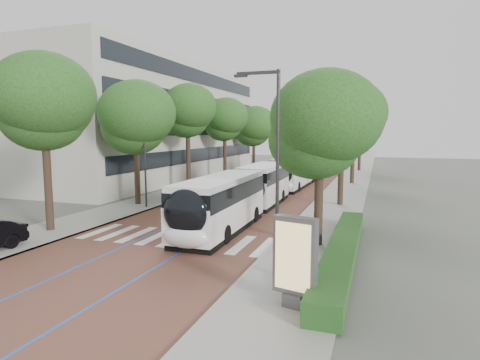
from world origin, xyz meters
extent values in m
plane|color=#51544C|center=(0.00, 0.00, 0.00)|extent=(160.00, 160.00, 0.00)
cube|color=brown|center=(0.00, 40.00, 0.01)|extent=(11.00, 140.00, 0.02)
cube|color=gray|center=(-7.50, 40.00, 0.06)|extent=(4.00, 140.00, 0.12)
cube|color=gray|center=(7.50, 40.00, 0.06)|extent=(4.00, 140.00, 0.12)
cube|color=gray|center=(-5.60, 40.00, 0.06)|extent=(0.20, 140.00, 0.14)
cube|color=gray|center=(5.60, 40.00, 0.06)|extent=(0.20, 140.00, 0.14)
cube|color=silver|center=(-4.80, 1.00, 0.03)|extent=(0.55, 3.60, 0.01)
cube|color=silver|center=(-3.55, 1.00, 0.03)|extent=(0.55, 3.60, 0.01)
cube|color=silver|center=(-2.30, 1.00, 0.03)|extent=(0.55, 3.60, 0.01)
cube|color=silver|center=(-1.05, 1.00, 0.03)|extent=(0.55, 3.60, 0.01)
cube|color=silver|center=(0.20, 1.00, 0.03)|extent=(0.55, 3.60, 0.01)
cube|color=silver|center=(1.45, 1.00, 0.03)|extent=(0.55, 3.60, 0.01)
cube|color=silver|center=(2.70, 1.00, 0.03)|extent=(0.55, 3.60, 0.01)
cube|color=silver|center=(3.95, 1.00, 0.03)|extent=(0.55, 3.60, 0.01)
cube|color=silver|center=(5.20, 1.00, 0.03)|extent=(0.55, 3.60, 0.01)
cube|color=#2253AB|center=(-1.60, 40.00, 0.02)|extent=(0.12, 126.00, 0.01)
cube|color=#2253AB|center=(1.60, 40.00, 0.02)|extent=(0.12, 126.00, 0.01)
cube|color=#AEAAA1|center=(-19.50, 28.00, 7.00)|extent=(18.00, 40.00, 14.00)
cube|color=black|center=(-10.45, 28.00, 3.00)|extent=(0.12, 38.00, 1.60)
cube|color=black|center=(-10.45, 28.00, 6.20)|extent=(0.12, 38.00, 1.60)
cube|color=black|center=(-10.45, 28.00, 9.40)|extent=(0.12, 38.00, 1.60)
cube|color=black|center=(-10.45, 28.00, 12.40)|extent=(0.12, 38.00, 1.60)
cube|color=#174218|center=(9.10, 0.00, 0.52)|extent=(1.20, 14.00, 0.80)
cylinder|color=#2B2B2D|center=(6.80, -3.00, 4.12)|extent=(0.14, 0.14, 8.00)
cube|color=#2B2B2D|center=(6.00, -3.00, 8.02)|extent=(1.70, 0.12, 0.12)
cube|color=#2B2B2D|center=(5.30, -3.00, 7.94)|extent=(0.50, 0.20, 0.10)
cylinder|color=#2B2B2D|center=(6.80, 22.00, 4.12)|extent=(0.14, 0.14, 8.00)
cube|color=#2B2B2D|center=(6.00, 22.00, 8.02)|extent=(1.70, 0.12, 0.12)
cube|color=#2B2B2D|center=(5.30, 22.00, 7.94)|extent=(0.50, 0.20, 0.10)
cylinder|color=#2B2B2D|center=(-6.10, 8.00, 4.12)|extent=(0.14, 0.14, 8.00)
cylinder|color=black|center=(-7.50, 0.00, 2.56)|extent=(0.44, 0.44, 5.12)
ellipsoid|color=#1D4315|center=(-7.50, 0.00, 7.21)|extent=(5.60, 5.60, 4.76)
cylinder|color=black|center=(-7.50, 9.00, 2.35)|extent=(0.44, 0.44, 4.71)
ellipsoid|color=#1D4315|center=(-7.50, 9.00, 6.63)|extent=(5.91, 5.91, 5.03)
cylinder|color=black|center=(-7.50, 18.00, 2.70)|extent=(0.44, 0.44, 5.41)
ellipsoid|color=#1D4315|center=(-7.50, 18.00, 7.62)|extent=(5.34, 5.34, 4.54)
cylinder|color=black|center=(-7.50, 28.00, 2.51)|extent=(0.44, 0.44, 5.01)
ellipsoid|color=#1D4315|center=(-7.50, 28.00, 7.06)|extent=(5.34, 5.34, 4.54)
cylinder|color=black|center=(-7.50, 40.00, 2.26)|extent=(0.44, 0.44, 4.52)
ellipsoid|color=#1D4315|center=(-7.50, 40.00, 6.37)|extent=(6.29, 6.29, 5.35)
cylinder|color=black|center=(-7.50, 55.00, 2.34)|extent=(0.44, 0.44, 4.69)
ellipsoid|color=#1D4315|center=(-7.50, 55.00, 6.61)|extent=(5.23, 5.23, 4.44)
cylinder|color=black|center=(7.70, 2.00, 2.09)|extent=(0.44, 0.44, 4.18)
ellipsoid|color=#1D4315|center=(7.70, 2.00, 5.89)|extent=(5.44, 5.44, 4.63)
cylinder|color=black|center=(7.70, 14.00, 2.35)|extent=(0.44, 0.44, 4.70)
ellipsoid|color=#1D4315|center=(7.70, 14.00, 6.62)|extent=(6.04, 6.04, 5.13)
cylinder|color=black|center=(7.70, 28.00, 2.28)|extent=(0.44, 0.44, 4.56)
ellipsoid|color=#1D4315|center=(7.70, 28.00, 6.42)|extent=(5.01, 5.01, 4.26)
cylinder|color=black|center=(7.70, 44.00, 2.38)|extent=(0.44, 0.44, 4.76)
ellipsoid|color=#1D4315|center=(7.70, 44.00, 6.71)|extent=(5.69, 5.69, 4.84)
cylinder|color=black|center=(1.86, 8.37, 1.77)|extent=(2.31, 0.93, 2.30)
cube|color=white|center=(1.93, 3.24, 1.26)|extent=(2.61, 9.39, 1.82)
cube|color=black|center=(1.93, 3.24, 2.40)|extent=(2.65, 9.20, 0.97)
cube|color=silver|center=(1.93, 3.24, 3.04)|extent=(2.56, 9.20, 0.31)
cube|color=black|center=(1.93, 3.24, 0.17)|extent=(2.56, 9.01, 0.35)
cube|color=white|center=(1.81, 12.69, 1.26)|extent=(2.59, 7.77, 1.82)
cube|color=black|center=(1.81, 12.69, 2.40)|extent=(2.63, 7.61, 0.97)
cube|color=silver|center=(1.81, 12.69, 3.04)|extent=(2.54, 7.61, 0.31)
cube|color=black|center=(1.81, 12.69, 0.17)|extent=(2.54, 7.46, 0.35)
ellipsoid|color=black|center=(1.98, -1.29, 2.00)|extent=(2.36, 1.13, 2.28)
ellipsoid|color=white|center=(1.98, -1.34, 0.86)|extent=(2.36, 1.03, 1.14)
cylinder|color=black|center=(0.82, 0.95, 0.50)|extent=(0.31, 1.00, 1.00)
cylinder|color=black|center=(3.08, 0.98, 0.50)|extent=(0.31, 1.00, 1.00)
cylinder|color=black|center=(0.66, 14.35, 0.50)|extent=(0.31, 1.00, 1.00)
cylinder|color=black|center=(2.92, 14.38, 0.50)|extent=(0.31, 1.00, 1.00)
cylinder|color=black|center=(0.76, 6.31, 0.50)|extent=(0.31, 1.00, 1.00)
cylinder|color=black|center=(3.02, 6.34, 0.50)|extent=(0.31, 1.00, 1.00)
cube|color=white|center=(2.09, 23.92, 1.26)|extent=(2.80, 12.06, 1.82)
cube|color=black|center=(2.09, 23.92, 2.40)|extent=(2.83, 11.82, 0.97)
cube|color=silver|center=(2.09, 23.92, 3.04)|extent=(2.74, 11.82, 0.31)
cube|color=black|center=(2.09, 23.92, 0.17)|extent=(2.73, 11.58, 0.35)
ellipsoid|color=black|center=(1.95, 18.07, 2.00)|extent=(2.38, 1.16, 2.28)
ellipsoid|color=white|center=(1.94, 18.02, 0.86)|extent=(2.37, 1.06, 1.14)
cylinder|color=black|center=(0.87, 20.35, 0.50)|extent=(0.32, 1.01, 1.00)
cylinder|color=black|center=(3.13, 20.29, 0.50)|extent=(0.32, 1.01, 1.00)
cylinder|color=black|center=(1.05, 27.75, 0.50)|extent=(0.32, 1.01, 1.00)
cylinder|color=black|center=(3.31, 27.69, 0.50)|extent=(0.32, 1.01, 1.00)
cube|color=white|center=(2.08, 37.43, 1.26)|extent=(2.86, 12.07, 1.82)
cube|color=black|center=(2.08, 37.43, 2.40)|extent=(2.90, 11.83, 0.97)
cube|color=silver|center=(2.08, 37.43, 3.04)|extent=(2.81, 11.83, 0.31)
cube|color=black|center=(2.08, 37.43, 0.17)|extent=(2.80, 11.59, 0.35)
ellipsoid|color=black|center=(1.90, 31.58, 2.00)|extent=(2.38, 1.17, 2.28)
ellipsoid|color=white|center=(1.90, 31.53, 0.86)|extent=(2.38, 1.07, 1.14)
cylinder|color=black|center=(0.84, 33.87, 0.50)|extent=(0.33, 1.01, 1.00)
cylinder|color=black|center=(3.10, 33.80, 0.50)|extent=(0.33, 1.01, 1.00)
cylinder|color=black|center=(1.07, 41.26, 0.50)|extent=(0.33, 1.01, 1.00)
cylinder|color=black|center=(3.33, 41.19, 0.50)|extent=(0.33, 1.01, 1.00)
cube|color=#59595B|center=(8.04, -5.55, 0.34)|extent=(0.77, 0.69, 0.44)
cube|color=#59595B|center=(8.04, -5.55, 1.83)|extent=(1.49, 0.71, 2.54)
cube|color=#EFCC7E|center=(8.00, -5.75, 1.83)|extent=(1.19, 0.30, 2.21)
camera|label=1|loc=(10.48, -17.97, 5.78)|focal=30.00mm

